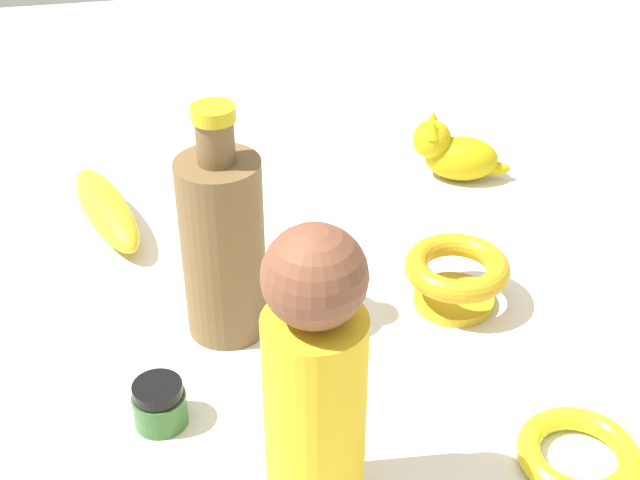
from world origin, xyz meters
The scene contains 8 objects.
ground centered at (0.00, 0.00, 0.00)m, with size 2.00×2.00×0.00m, color silver.
cat_figurine centered at (-0.21, -0.22, 0.04)m, with size 0.12×0.08×0.08m.
bowl centered at (-0.13, 0.03, 0.04)m, with size 0.11×0.11×0.06m.
bottle_tall centered at (0.10, 0.02, 0.10)m, with size 0.08×0.08×0.24m.
nail_polish_jar centered at (0.17, 0.14, 0.02)m, with size 0.05×0.05×0.04m.
banana centered at (0.21, -0.19, 0.02)m, with size 0.19×0.05×0.05m, color gold.
bangle centered at (-0.16, 0.25, 0.01)m, with size 0.10×0.10×0.02m, color yellow.
person_figure_adult centered at (0.05, 0.25, 0.12)m, with size 0.10×0.10×0.25m.
Camera 1 is at (0.14, 0.70, 0.55)m, focal length 49.47 mm.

